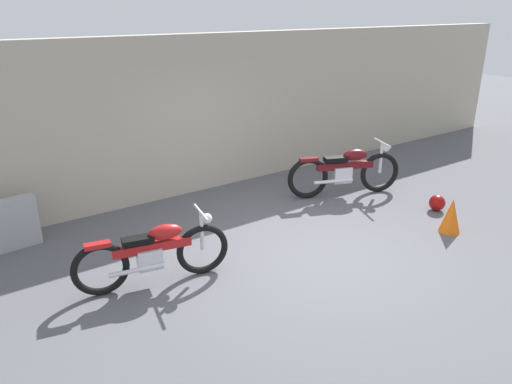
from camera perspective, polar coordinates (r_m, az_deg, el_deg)
ground_plane at (r=6.91m, az=6.85°, el=-7.48°), size 40.00×40.00×0.00m
building_wall at (r=9.03m, az=-7.16°, el=8.99°), size 18.00×0.30×2.84m
stone_marker at (r=7.76m, az=-27.02°, el=-3.45°), size 0.79×0.27×0.74m
helmet at (r=8.85m, az=20.53°, el=-1.19°), size 0.27×0.27×0.27m
traffic_cone at (r=8.03m, az=21.98°, el=-2.57°), size 0.32×0.32×0.55m
motorcycle_red at (r=6.17m, az=-11.86°, el=-7.04°), size 1.94×0.64×0.88m
motorcycle_maroon at (r=9.01m, az=10.49°, el=2.48°), size 2.05×0.99×0.97m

